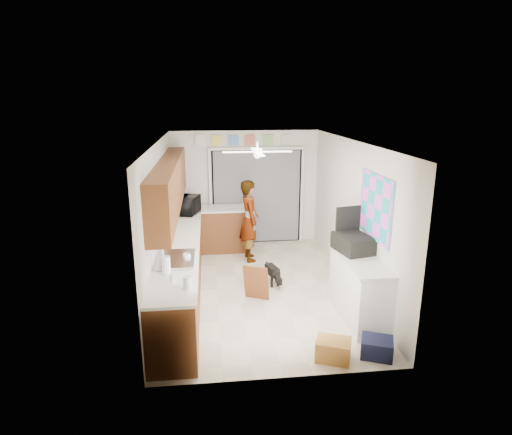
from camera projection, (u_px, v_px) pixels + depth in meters
name	position (u px, v px, depth m)	size (l,w,h in m)	color
floor	(259.00, 287.00, 7.41)	(5.00, 5.00, 0.00)	beige
ceiling	(259.00, 142.00, 6.74)	(5.00, 5.00, 0.00)	white
wall_back	(245.00, 188.00, 9.47)	(3.20, 3.20, 0.00)	silver
wall_front	(286.00, 279.00, 4.68)	(3.20, 3.20, 0.00)	silver
wall_left	(160.00, 221.00, 6.90)	(5.00, 5.00, 0.00)	silver
wall_right	(352.00, 215.00, 7.25)	(5.00, 5.00, 0.00)	silver
left_base_cabinets	(182.00, 266.00, 7.15)	(0.60, 4.80, 0.90)	brown
left_countertop	(181.00, 240.00, 7.02)	(0.62, 4.80, 0.04)	white
upper_cabinets	(170.00, 185.00, 6.96)	(0.32, 4.00, 0.80)	brown
sink_basin	(177.00, 260.00, 6.06)	(0.50, 0.76, 0.06)	silver
faucet	(163.00, 254.00, 6.01)	(0.03, 0.03, 0.22)	silver
peninsula_base	(224.00, 230.00, 9.15)	(1.00, 0.60, 0.90)	brown
peninsula_top	(224.00, 208.00, 9.02)	(1.04, 0.64, 0.04)	white
back_opening_recess	(257.00, 197.00, 9.52)	(2.00, 0.06, 2.10)	black
curtain_panel	(257.00, 197.00, 9.48)	(1.90, 0.03, 2.05)	gray
door_trim_left	(211.00, 198.00, 9.38)	(0.06, 0.04, 2.10)	white
door_trim_right	(302.00, 196.00, 9.60)	(0.06, 0.04, 2.10)	white
door_trim_head	(257.00, 149.00, 9.20)	(2.10, 0.04, 0.06)	white
header_frame_0	(217.00, 140.00, 9.09)	(0.22, 0.02, 0.22)	#EDE24F
header_frame_1	(234.00, 140.00, 9.13)	(0.22, 0.02, 0.22)	#5093D6
header_frame_2	(250.00, 140.00, 9.17)	(0.22, 0.02, 0.22)	#C8644B
header_frame_3	(268.00, 140.00, 9.21)	(0.22, 0.02, 0.22)	#84C26E
header_frame_4	(287.00, 140.00, 9.25)	(0.22, 0.02, 0.22)	silver
route66_sign	(201.00, 141.00, 9.05)	(0.22, 0.02, 0.26)	silver
right_counter_base	(359.00, 290.00, 6.29)	(0.50, 1.40, 0.90)	white
right_counter_top	(361.00, 260.00, 6.16)	(0.54, 1.44, 0.04)	white
abstract_painting	(375.00, 207.00, 6.18)	(0.03, 1.15, 0.95)	#FF5DE2
ceiling_fan	(257.00, 152.00, 6.98)	(1.14, 1.14, 0.24)	white
microwave	(187.00, 205.00, 8.51)	(0.62, 0.42, 0.34)	black
cup	(187.00, 256.00, 6.11)	(0.11, 0.11, 0.09)	white
jar_a	(187.00, 283.00, 5.16)	(0.11, 0.11, 0.15)	silver
jar_b	(172.00, 278.00, 5.36)	(0.07, 0.07, 0.10)	silver
paper_towel_roll	(166.00, 265.00, 5.59)	(0.11, 0.11, 0.24)	white
suitcase	(353.00, 243.00, 6.41)	(0.45, 0.59, 0.25)	black
suitcase_rim	(353.00, 250.00, 6.44)	(0.44, 0.58, 0.02)	yellow
suitcase_lid	(348.00, 222.00, 6.62)	(0.42, 0.03, 0.50)	black
cardboard_box	(333.00, 350.00, 5.34)	(0.42, 0.32, 0.27)	gold
navy_crate	(377.00, 347.00, 5.42)	(0.39, 0.33, 0.24)	#141732
cabinet_door_panel	(256.00, 283.00, 6.87)	(0.41, 0.03, 0.61)	brown
man	(250.00, 221.00, 8.49)	(0.60, 0.39, 1.64)	white
dog	(272.00, 274.00, 7.50)	(0.21, 0.48, 0.38)	black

